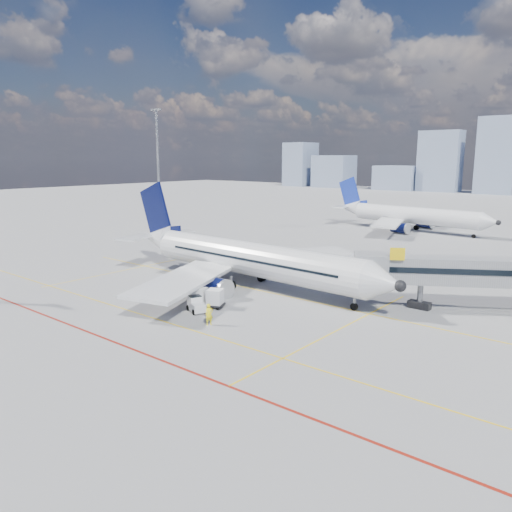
{
  "coord_description": "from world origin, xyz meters",
  "views": [
    {
      "loc": [
        34.68,
        -34.34,
        14.7
      ],
      "look_at": [
        0.21,
        7.64,
        4.0
      ],
      "focal_mm": 35.0,
      "sensor_mm": 36.0,
      "label": 1
    }
  ],
  "objects_px": {
    "main_aircraft": "(242,258)",
    "cargo_dolly": "(207,297)",
    "second_aircraft": "(408,215)",
    "belt_loader": "(177,279)",
    "baggage_tug": "(196,304)",
    "ramp_worker": "(209,314)"
  },
  "relations": [
    {
      "from": "cargo_dolly",
      "to": "belt_loader",
      "type": "height_order",
      "value": "belt_loader"
    },
    {
      "from": "cargo_dolly",
      "to": "ramp_worker",
      "type": "distance_m",
      "value": 5.5
    },
    {
      "from": "cargo_dolly",
      "to": "ramp_worker",
      "type": "bearing_deg",
      "value": -67.43
    },
    {
      "from": "main_aircraft",
      "to": "ramp_worker",
      "type": "xyz_separation_m",
      "value": [
        7.28,
        -12.94,
        -2.24
      ]
    },
    {
      "from": "main_aircraft",
      "to": "ramp_worker",
      "type": "height_order",
      "value": "main_aircraft"
    },
    {
      "from": "main_aircraft",
      "to": "belt_loader",
      "type": "distance_m",
      "value": 8.23
    },
    {
      "from": "second_aircraft",
      "to": "ramp_worker",
      "type": "bearing_deg",
      "value": -74.89
    },
    {
      "from": "second_aircraft",
      "to": "ramp_worker",
      "type": "xyz_separation_m",
      "value": [
        10.03,
        -67.98,
        -2.25
      ]
    },
    {
      "from": "ramp_worker",
      "to": "second_aircraft",
      "type": "bearing_deg",
      "value": 30.99
    },
    {
      "from": "main_aircraft",
      "to": "cargo_dolly",
      "type": "relative_size",
      "value": 10.81
    },
    {
      "from": "baggage_tug",
      "to": "cargo_dolly",
      "type": "bearing_deg",
      "value": 122.71
    },
    {
      "from": "cargo_dolly",
      "to": "baggage_tug",
      "type": "bearing_deg",
      "value": -105.45
    },
    {
      "from": "baggage_tug",
      "to": "belt_loader",
      "type": "distance_m",
      "value": 11.6
    },
    {
      "from": "second_aircraft",
      "to": "belt_loader",
      "type": "distance_m",
      "value": 59.91
    },
    {
      "from": "second_aircraft",
      "to": "main_aircraft",
      "type": "bearing_deg",
      "value": -80.43
    },
    {
      "from": "baggage_tug",
      "to": "ramp_worker",
      "type": "bearing_deg",
      "value": -4.12
    },
    {
      "from": "main_aircraft",
      "to": "cargo_dolly",
      "type": "height_order",
      "value": "main_aircraft"
    },
    {
      "from": "baggage_tug",
      "to": "cargo_dolly",
      "type": "distance_m",
      "value": 1.82
    },
    {
      "from": "second_aircraft",
      "to": "baggage_tug",
      "type": "height_order",
      "value": "second_aircraft"
    },
    {
      "from": "main_aircraft",
      "to": "baggage_tug",
      "type": "relative_size",
      "value": 15.89
    },
    {
      "from": "baggage_tug",
      "to": "main_aircraft",
      "type": "bearing_deg",
      "value": 131.67
    },
    {
      "from": "belt_loader",
      "to": "ramp_worker",
      "type": "distance_m",
      "value": 15.82
    }
  ]
}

